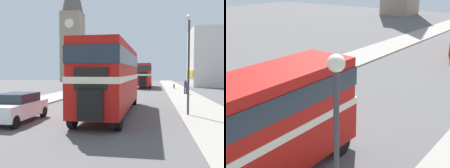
% 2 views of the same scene
% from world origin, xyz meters
% --- Properties ---
extents(ground_plane, '(120.00, 120.00, 0.00)m').
position_xyz_m(ground_plane, '(0.00, 0.00, 0.00)').
color(ground_plane, '#565454').
extents(sidewalk_right, '(3.50, 120.00, 0.12)m').
position_xyz_m(sidewalk_right, '(6.75, 0.00, 0.06)').
color(sidewalk_right, gray).
rests_on(sidewalk_right, ground_plane).
extents(sidewalk_left, '(3.50, 120.00, 0.12)m').
position_xyz_m(sidewalk_left, '(-6.75, 0.00, 0.06)').
color(sidewalk_left, gray).
rests_on(sidewalk_left, ground_plane).
extents(double_decker_bus, '(2.49, 11.06, 4.21)m').
position_xyz_m(double_decker_bus, '(0.86, -0.16, 2.51)').
color(double_decker_bus, '#B2140F').
rests_on(double_decker_bus, ground_plane).
extents(bus_distant, '(2.50, 10.83, 4.01)m').
position_xyz_m(bus_distant, '(1.77, 27.36, 2.40)').
color(bus_distant, red).
rests_on(bus_distant, ground_plane).
extents(car_parked_near, '(1.81, 3.93, 1.52)m').
position_xyz_m(car_parked_near, '(-3.65, -3.71, 0.78)').
color(car_parked_near, white).
rests_on(car_parked_near, ground_plane).
extents(pedestrian_walking, '(0.34, 0.34, 1.66)m').
position_xyz_m(pedestrian_walking, '(7.06, 13.81, 1.06)').
color(pedestrian_walking, '#282833').
rests_on(pedestrian_walking, sidewalk_right).
extents(bicycle_on_pavement, '(0.05, 1.76, 0.78)m').
position_xyz_m(bicycle_on_pavement, '(6.47, 23.07, 0.48)').
color(bicycle_on_pavement, black).
rests_on(bicycle_on_pavement, sidewalk_right).
extents(street_lamp, '(0.36, 0.36, 5.86)m').
position_xyz_m(street_lamp, '(5.49, -0.58, 3.96)').
color(street_lamp, '#38383D').
rests_on(street_lamp, sidewalk_right).
extents(church_tower, '(5.88, 5.88, 32.83)m').
position_xyz_m(church_tower, '(-19.06, 51.43, 16.81)').
color(church_tower, gray).
rests_on(church_tower, ground_plane).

